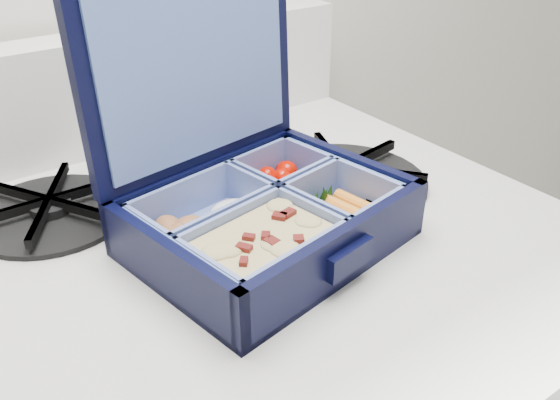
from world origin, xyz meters
TOP-DOWN VIEW (x-y plane):
  - bento_box at (0.38, 1.63)m, footprint 0.28×0.24m
  - burner_grate at (0.52, 1.68)m, footprint 0.23×0.23m
  - burner_grate_rear at (0.22, 1.81)m, footprint 0.17×0.17m
  - fork at (0.38, 1.75)m, footprint 0.10×0.19m

SIDE VIEW (x-z plane):
  - fork at x=0.38m, z-range 0.95..0.95m
  - burner_grate_rear at x=0.22m, z-range 0.95..0.97m
  - burner_grate at x=0.52m, z-range 0.95..0.98m
  - bento_box at x=0.38m, z-range 0.95..1.01m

